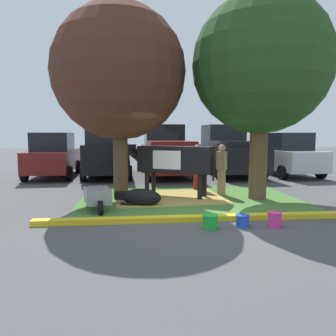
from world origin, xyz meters
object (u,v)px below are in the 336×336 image
at_px(shade_tree_left, 119,73).
at_px(person_handler, 222,168).
at_px(wheelbarrow, 98,196).
at_px(bucket_green, 210,221).
at_px(sedan_blue, 54,155).
at_px(pickup_truck_maroon, 166,152).
at_px(person_visitor_near, 197,166).
at_px(sedan_silver, 286,155).
at_px(bucket_blue, 243,220).
at_px(shade_tree_right, 261,65).
at_px(bucket_pink, 274,219).
at_px(calf_lying, 140,197).
at_px(cow_holstein, 172,160).
at_px(pickup_truck_black, 228,151).
at_px(suv_black, 108,149).

bearing_deg(shade_tree_left, person_handler, 3.66).
bearing_deg(wheelbarrow, bucket_green, -35.52).
bearing_deg(wheelbarrow, sedan_blue, 111.77).
relative_size(person_handler, pickup_truck_maroon, 0.30).
height_order(person_visitor_near, wheelbarrow, person_visitor_near).
bearing_deg(sedan_silver, bucket_blue, -120.93).
relative_size(shade_tree_right, wheelbarrow, 3.68).
relative_size(shade_tree_left, shade_tree_right, 0.96).
relative_size(bucket_blue, pickup_truck_maroon, 0.05).
bearing_deg(shade_tree_left, pickup_truck_maroon, 70.96).
xyz_separation_m(bucket_green, sedan_silver, (5.60, 8.22, 0.83)).
bearing_deg(bucket_pink, shade_tree_right, 75.53).
height_order(shade_tree_right, pickup_truck_maroon, shade_tree_right).
distance_m(calf_lying, sedan_blue, 7.57).
distance_m(cow_holstein, pickup_truck_black, 6.36).
relative_size(wheelbarrow, bucket_pink, 5.13).
xyz_separation_m(person_handler, person_visitor_near, (-0.61, 0.97, -0.02)).
xyz_separation_m(wheelbarrow, suv_black, (-0.32, 6.82, 0.88)).
bearing_deg(bucket_green, person_visitor_near, 82.49).
relative_size(suv_black, pickup_truck_black, 0.85).
height_order(person_handler, pickup_truck_black, pickup_truck_black).
relative_size(calf_lying, suv_black, 0.28).
xyz_separation_m(shade_tree_left, bucket_blue, (2.69, -3.29, -3.59)).
distance_m(shade_tree_left, sedan_blue, 6.87).
xyz_separation_m(shade_tree_left, wheelbarrow, (-0.51, -1.58, -3.34)).
distance_m(shade_tree_left, calf_lying, 3.70).
xyz_separation_m(shade_tree_left, bucket_pink, (3.36, -3.35, -3.56)).
bearing_deg(bucket_green, shade_tree_right, 53.29).
xyz_separation_m(calf_lying, pickup_truck_maroon, (1.32, 6.57, 0.88)).
xyz_separation_m(cow_holstein, bucket_pink, (1.78, -3.46, -1.00)).
relative_size(shade_tree_right, pickup_truck_maroon, 1.09).
height_order(person_visitor_near, bucket_pink, person_visitor_near).
bearing_deg(bucket_green, shade_tree_left, 120.47).
distance_m(person_handler, suv_black, 6.45).
height_order(person_visitor_near, pickup_truck_black, pickup_truck_black).
height_order(cow_holstein, person_visitor_near, cow_holstein).
bearing_deg(sedan_silver, person_visitor_near, -143.58).
xyz_separation_m(shade_tree_left, person_visitor_near, (2.57, 1.17, -2.87)).
distance_m(calf_lying, suv_black, 6.57).
bearing_deg(person_handler, bucket_blue, -97.98).
bearing_deg(pickup_truck_maroon, bucket_blue, -84.83).
relative_size(calf_lying, bucket_green, 3.93).
xyz_separation_m(person_handler, bucket_green, (-1.20, -3.56, -0.72)).
xyz_separation_m(cow_holstein, person_visitor_near, (0.99, 1.07, -0.31)).
relative_size(shade_tree_right, calf_lying, 4.48).
bearing_deg(person_visitor_near, bucket_pink, -80.14).
bearing_deg(cow_holstein, pickup_truck_black, 58.12).
relative_size(person_handler, pickup_truck_black, 0.30).
bearing_deg(person_handler, bucket_green, -108.71).
height_order(pickup_truck_black, sedan_silver, pickup_truck_black).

